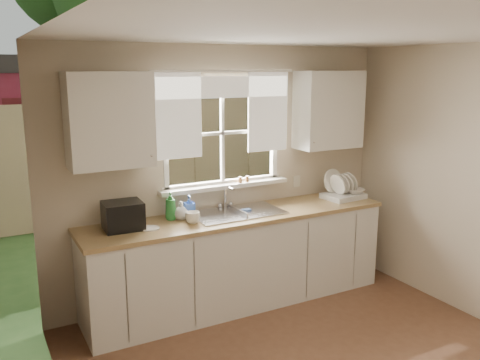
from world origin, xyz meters
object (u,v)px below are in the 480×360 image
black_appliance (123,216)px  dish_rack (343,191)px  cup (193,218)px  soap_bottle_a (171,206)px

black_appliance → dish_rack: bearing=1.3°
cup → soap_bottle_a: bearing=98.4°
soap_bottle_a → black_appliance: bearing=-157.6°
dish_rack → black_appliance: size_ratio=1.33×
dish_rack → soap_bottle_a: 1.91m
soap_bottle_a → black_appliance: size_ratio=0.81×
dish_rack → black_appliance: 2.37m
dish_rack → soap_bottle_a: bearing=176.1°
soap_bottle_a → black_appliance: 0.47m
black_appliance → soap_bottle_a: bearing=10.8°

